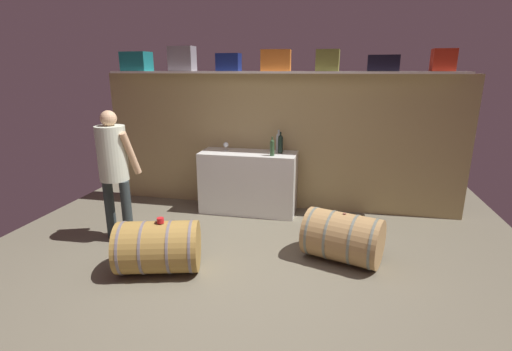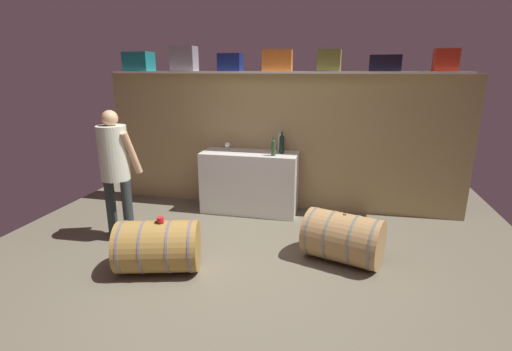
{
  "view_description": "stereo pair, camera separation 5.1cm",
  "coord_description": "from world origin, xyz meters",
  "px_view_note": "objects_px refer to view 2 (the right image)",
  "views": [
    {
      "loc": [
        0.86,
        -3.32,
        2.12
      ],
      "look_at": [
        0.05,
        0.5,
        1.01
      ],
      "focal_mm": 26.07,
      "sensor_mm": 36.0,
      "label": 1
    },
    {
      "loc": [
        0.91,
        -3.3,
        2.12
      ],
      "look_at": [
        0.05,
        0.5,
        1.01
      ],
      "focal_mm": 26.07,
      "sensor_mm": 36.0,
      "label": 2
    }
  ],
  "objects_px": {
    "toolcase_grey": "(184,59)",
    "toolcase_navy": "(230,62)",
    "toolcase_orange": "(277,60)",
    "toolcase_teal": "(139,62)",
    "wine_barrel_near": "(158,246)",
    "work_cabinet": "(250,182)",
    "wine_glass": "(227,145)",
    "wine_bottle_clear": "(280,142)",
    "wine_barrel_far": "(343,238)",
    "winemaker_pouring": "(115,163)",
    "toolcase_olive": "(329,60)",
    "wine_bottle_green": "(273,147)",
    "toolcase_black": "(385,63)",
    "wine_bottle_dark": "(282,144)",
    "tasting_cup": "(160,220)",
    "toolcase_red": "(446,60)"
  },
  "relations": [
    {
      "from": "toolcase_grey",
      "to": "toolcase_navy",
      "type": "height_order",
      "value": "toolcase_grey"
    },
    {
      "from": "toolcase_orange",
      "to": "toolcase_teal",
      "type": "bearing_deg",
      "value": 176.84
    },
    {
      "from": "toolcase_teal",
      "to": "wine_barrel_near",
      "type": "height_order",
      "value": "toolcase_teal"
    },
    {
      "from": "toolcase_teal",
      "to": "toolcase_grey",
      "type": "distance_m",
      "value": 0.75
    },
    {
      "from": "toolcase_teal",
      "to": "work_cabinet",
      "type": "height_order",
      "value": "toolcase_teal"
    },
    {
      "from": "wine_glass",
      "to": "work_cabinet",
      "type": "bearing_deg",
      "value": -10.73
    },
    {
      "from": "wine_bottle_clear",
      "to": "wine_barrel_far",
      "type": "relative_size",
      "value": 0.34
    },
    {
      "from": "winemaker_pouring",
      "to": "wine_glass",
      "type": "bearing_deg",
      "value": 69.09
    },
    {
      "from": "wine_bottle_clear",
      "to": "toolcase_olive",
      "type": "bearing_deg",
      "value": 1.03
    },
    {
      "from": "toolcase_navy",
      "to": "wine_bottle_green",
      "type": "bearing_deg",
      "value": -24.02
    },
    {
      "from": "toolcase_black",
      "to": "wine_bottle_green",
      "type": "bearing_deg",
      "value": -164.17
    },
    {
      "from": "wine_bottle_dark",
      "to": "winemaker_pouring",
      "type": "distance_m",
      "value": 2.32
    },
    {
      "from": "wine_barrel_far",
      "to": "toolcase_teal",
      "type": "bearing_deg",
      "value": 173.1
    },
    {
      "from": "toolcase_grey",
      "to": "wine_glass",
      "type": "relative_size",
      "value": 2.98
    },
    {
      "from": "tasting_cup",
      "to": "toolcase_olive",
      "type": "bearing_deg",
      "value": 53.45
    },
    {
      "from": "wine_bottle_green",
      "to": "wine_barrel_near",
      "type": "distance_m",
      "value": 2.17
    },
    {
      "from": "wine_bottle_clear",
      "to": "tasting_cup",
      "type": "relative_size",
      "value": 4.35
    },
    {
      "from": "wine_bottle_clear",
      "to": "wine_bottle_green",
      "type": "bearing_deg",
      "value": -98.0
    },
    {
      "from": "toolcase_black",
      "to": "wine_glass",
      "type": "height_order",
      "value": "toolcase_black"
    },
    {
      "from": "work_cabinet",
      "to": "tasting_cup",
      "type": "xyz_separation_m",
      "value": [
        -0.49,
        -1.95,
        0.13
      ]
    },
    {
      "from": "toolcase_black",
      "to": "wine_barrel_near",
      "type": "distance_m",
      "value": 3.73
    },
    {
      "from": "toolcase_orange",
      "to": "tasting_cup",
      "type": "relative_size",
      "value": 5.57
    },
    {
      "from": "toolcase_grey",
      "to": "work_cabinet",
      "type": "relative_size",
      "value": 0.26
    },
    {
      "from": "toolcase_black",
      "to": "work_cabinet",
      "type": "relative_size",
      "value": 0.28
    },
    {
      "from": "wine_barrel_near",
      "to": "toolcase_navy",
      "type": "bearing_deg",
      "value": 69.47
    },
    {
      "from": "toolcase_teal",
      "to": "wine_barrel_near",
      "type": "xyz_separation_m",
      "value": [
        1.27,
        -2.14,
        -1.96
      ]
    },
    {
      "from": "wine_barrel_near",
      "to": "toolcase_orange",
      "type": "bearing_deg",
      "value": 52.01
    },
    {
      "from": "toolcase_teal",
      "to": "wine_bottle_clear",
      "type": "xyz_separation_m",
      "value": [
        2.24,
        -0.01,
        -1.16
      ]
    },
    {
      "from": "toolcase_grey",
      "to": "toolcase_orange",
      "type": "xyz_separation_m",
      "value": [
        1.43,
        0.0,
        -0.03
      ]
    },
    {
      "from": "toolcase_red",
      "to": "winemaker_pouring",
      "type": "distance_m",
      "value": 4.42
    },
    {
      "from": "wine_bottle_clear",
      "to": "wine_bottle_green",
      "type": "distance_m",
      "value": 0.32
    },
    {
      "from": "wine_bottle_dark",
      "to": "wine_barrel_far",
      "type": "bearing_deg",
      "value": -55.28
    },
    {
      "from": "toolcase_black",
      "to": "toolcase_red",
      "type": "xyz_separation_m",
      "value": [
        0.75,
        0.0,
        0.04
      ]
    },
    {
      "from": "toolcase_olive",
      "to": "winemaker_pouring",
      "type": "height_order",
      "value": "toolcase_olive"
    },
    {
      "from": "toolcase_grey",
      "to": "wine_barrel_far",
      "type": "xyz_separation_m",
      "value": [
        2.46,
        -1.48,
        -2.0
      ]
    },
    {
      "from": "toolcase_olive",
      "to": "wine_glass",
      "type": "relative_size",
      "value": 2.44
    },
    {
      "from": "work_cabinet",
      "to": "wine_barrel_far",
      "type": "distance_m",
      "value": 1.92
    },
    {
      "from": "toolcase_orange",
      "to": "toolcase_olive",
      "type": "xyz_separation_m",
      "value": [
        0.73,
        0.0,
        -0.0
      ]
    },
    {
      "from": "toolcase_olive",
      "to": "work_cabinet",
      "type": "height_order",
      "value": "toolcase_olive"
    },
    {
      "from": "work_cabinet",
      "to": "tasting_cup",
      "type": "relative_size",
      "value": 19.28
    },
    {
      "from": "toolcase_orange",
      "to": "wine_bottle_clear",
      "type": "relative_size",
      "value": 1.28
    },
    {
      "from": "wine_bottle_clear",
      "to": "wine_bottle_green",
      "type": "relative_size",
      "value": 1.19
    },
    {
      "from": "toolcase_orange",
      "to": "toolcase_black",
      "type": "xyz_separation_m",
      "value": [
        1.47,
        0.0,
        -0.04
      ]
    },
    {
      "from": "toolcase_black",
      "to": "wine_barrel_far",
      "type": "bearing_deg",
      "value": -103.21
    },
    {
      "from": "wine_bottle_dark",
      "to": "toolcase_grey",
      "type": "bearing_deg",
      "value": 174.97
    },
    {
      "from": "toolcase_orange",
      "to": "wine_barrel_near",
      "type": "xyz_separation_m",
      "value": [
        -0.91,
        -2.14,
        -1.96
      ]
    },
    {
      "from": "toolcase_grey",
      "to": "toolcase_navy",
      "type": "bearing_deg",
      "value": 2.98
    },
    {
      "from": "work_cabinet",
      "to": "toolcase_navy",
      "type": "bearing_deg",
      "value": 150.38
    },
    {
      "from": "toolcase_red",
      "to": "winemaker_pouring",
      "type": "bearing_deg",
      "value": -157.82
    },
    {
      "from": "toolcase_orange",
      "to": "winemaker_pouring",
      "type": "relative_size",
      "value": 0.25
    }
  ]
}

